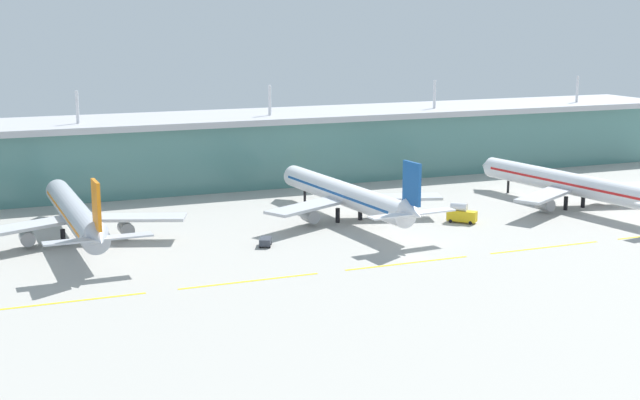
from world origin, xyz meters
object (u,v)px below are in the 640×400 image
object	(u,v)px
airliner_far	(571,184)
fuel_truck	(461,214)
airliner_near	(76,214)
airliner_middle	(346,195)
pushback_tug	(265,241)

from	to	relation	value
airliner_far	fuel_truck	xyz separation A→B (m)	(-36.07, -4.46, -4.19)
airliner_near	fuel_truck	bearing A→B (deg)	-9.84
airliner_near	airliner_middle	distance (m)	65.27
airliner_middle	fuel_truck	size ratio (longest dim) A/B	9.70
pushback_tug	fuel_truck	distance (m)	52.29
airliner_near	pushback_tug	distance (m)	43.20
airliner_far	pushback_tug	size ratio (longest dim) A/B	14.01
airliner_middle	airliner_far	world-z (taller)	same
airliner_near	airliner_middle	bearing A→B (deg)	-2.02
pushback_tug	airliner_far	bearing A→B (deg)	5.36
airliner_near	fuel_truck	distance (m)	91.77
pushback_tug	fuel_truck	xyz separation A→B (m)	(52.14, 3.82, 1.16)
airliner_middle	pushback_tug	bearing A→B (deg)	-147.56
airliner_far	fuel_truck	size ratio (longest dim) A/B	9.94
airliner_near	pushback_tug	xyz separation A→B (m)	(38.19, -19.49, -5.35)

